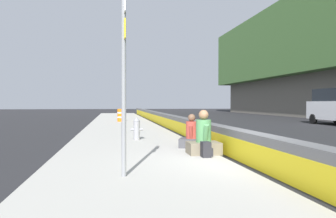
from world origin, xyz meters
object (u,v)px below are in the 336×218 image
object	(u,v)px
seated_person_middle	(192,137)
construction_barrel	(121,115)
fire_hydrant	(137,128)
seated_person_foreground	(204,140)
route_sign_post	(124,68)
backpack	(206,150)

from	to	relation	value
seated_person_middle	construction_barrel	bearing A→B (deg)	6.84
fire_hydrant	seated_person_foreground	size ratio (longest dim) A/B	0.72
seated_person_middle	construction_barrel	world-z (taller)	seated_person_middle
seated_person_middle	construction_barrel	size ratio (longest dim) A/B	1.12
route_sign_post	seated_person_foreground	size ratio (longest dim) A/B	2.96
backpack	construction_barrel	bearing A→B (deg)	5.85
route_sign_post	fire_hydrant	xyz separation A→B (m)	(6.59, -0.69, -1.62)
route_sign_post	construction_barrel	bearing A→B (deg)	-1.11
route_sign_post	seated_person_middle	size ratio (longest dim) A/B	3.40
fire_hydrant	backpack	bearing A→B (deg)	-161.68
seated_person_foreground	backpack	xyz separation A→B (m)	(-0.56, 0.08, -0.19)
construction_barrel	fire_hydrant	bearing A→B (deg)	-178.67
seated_person_middle	backpack	bearing A→B (deg)	178.02
backpack	construction_barrel	distance (m)	17.70
fire_hydrant	seated_person_foreground	world-z (taller)	seated_person_foreground
seated_person_middle	construction_barrel	distance (m)	15.73
backpack	route_sign_post	bearing A→B (deg)	133.30
fire_hydrant	seated_person_middle	bearing A→B (deg)	-148.32
backpack	seated_person_foreground	bearing A→B (deg)	-7.92
seated_person_foreground	seated_person_middle	distance (m)	1.43
route_sign_post	fire_hydrant	distance (m)	6.82
construction_barrel	route_sign_post	bearing A→B (deg)	178.89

